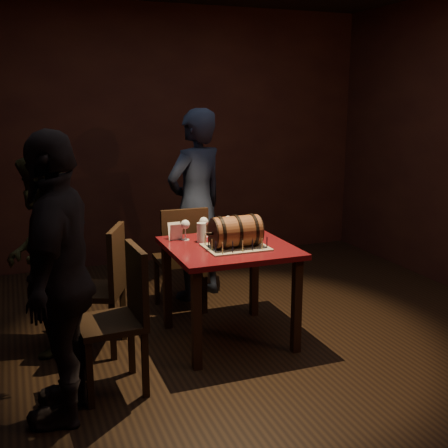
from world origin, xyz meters
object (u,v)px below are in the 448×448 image
object	(u,v)px
pint_of_ale	(202,233)
barrel_cake	(236,231)
pub_table	(229,259)
wine_glass_left	(185,225)
person_left_rear	(43,254)
wine_glass_right	(228,221)
person_back	(196,205)
chair_back	(182,254)
chair_left_front	(122,311)
wine_glass_mid	(204,223)
person_left_front	(60,279)
chair_left_rear	(104,282)

from	to	relation	value
pint_of_ale	barrel_cake	bearing A→B (deg)	-54.52
pub_table	pint_of_ale	world-z (taller)	pint_of_ale
wine_glass_left	pint_of_ale	xyz separation A→B (m)	(0.10, -0.10, -0.05)
person_left_rear	wine_glass_right	bearing A→B (deg)	100.45
pub_table	person_back	distance (m)	1.04
chair_back	chair_left_front	world-z (taller)	same
wine_glass_mid	pint_of_ale	distance (m)	0.17
pint_of_ale	wine_glass_left	bearing A→B (deg)	134.18
pub_table	person_left_front	size ratio (longest dim) A/B	0.54
barrel_cake	person_left_front	bearing A→B (deg)	-156.86
chair_left_front	person_back	size ratio (longest dim) A/B	0.54
barrel_cake	wine_glass_left	world-z (taller)	barrel_cake
chair_back	person_left_front	size ratio (longest dim) A/B	0.56
wine_glass_mid	chair_left_front	xyz separation A→B (m)	(-0.80, -0.75, -0.34)
barrel_cake	chair_left_front	world-z (taller)	barrel_cake
wine_glass_right	person_back	distance (m)	0.73
chair_back	chair_left_front	distance (m)	1.33
person_left_rear	barrel_cake	bearing A→B (deg)	84.91
person_left_rear	person_back	bearing A→B (deg)	128.54
wine_glass_mid	chair_left_front	distance (m)	1.15
wine_glass_mid	person_left_front	size ratio (longest dim) A/B	0.10
wine_glass_left	chair_left_rear	distance (m)	0.74
chair_left_front	wine_glass_right	bearing A→B (deg)	36.27
wine_glass_right	chair_back	distance (m)	0.59
chair_left_front	chair_back	bearing A→B (deg)	57.11
wine_glass_mid	chair_left_rear	world-z (taller)	chair_left_rear
wine_glass_left	person_left_front	distance (m)	1.35
wine_glass_left	person_back	distance (m)	0.82
pub_table	person_back	xyz separation A→B (m)	(0.07, 1.01, 0.23)
wine_glass_left	wine_glass_mid	world-z (taller)	same
barrel_cake	chair_left_rear	xyz separation A→B (m)	(-0.93, 0.25, -0.35)
chair_left_rear	person_left_rear	bearing A→B (deg)	158.31
person_left_front	person_back	bearing A→B (deg)	159.30
wine_glass_right	chair_left_front	distance (m)	1.28
person_back	person_left_front	bearing A→B (deg)	26.11
person_left_rear	pint_of_ale	bearing A→B (deg)	94.22
person_left_rear	wine_glass_left	bearing A→B (deg)	98.94
pint_of_ale	chair_left_rear	bearing A→B (deg)	-179.68
wine_glass_right	barrel_cake	bearing A→B (deg)	-102.62
person_back	person_left_rear	xyz separation A→B (m)	(-1.38, -0.69, -0.14)
wine_glass_mid	person_back	world-z (taller)	person_back
pub_table	chair_left_front	distance (m)	1.00
barrel_cake	wine_glass_right	distance (m)	0.38
barrel_cake	chair_back	world-z (taller)	barrel_cake
wine_glass_right	wine_glass_mid	bearing A→B (deg)	172.28
wine_glass_mid	wine_glass_right	distance (m)	0.20
wine_glass_left	person_left_front	world-z (taller)	person_left_front
wine_glass_mid	chair_back	bearing A→B (deg)	101.58
pub_table	person_left_rear	size ratio (longest dim) A/B	0.62
wine_glass_mid	wine_glass_right	xyz separation A→B (m)	(0.19, -0.03, 0.00)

